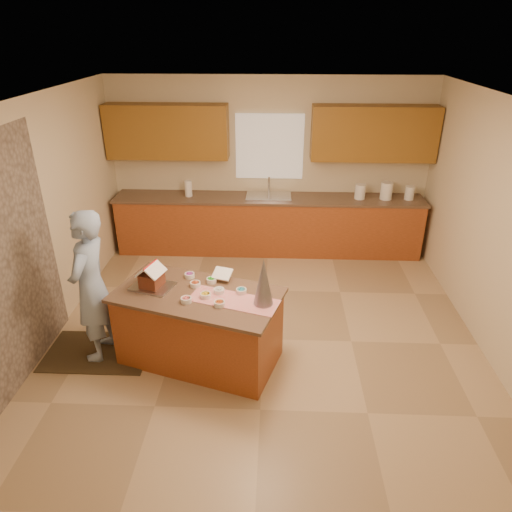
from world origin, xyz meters
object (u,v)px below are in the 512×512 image
island_base (199,328)px  gingerbread_house (152,278)px  tinsel_tree (263,282)px  boy (91,287)px

island_base → gingerbread_house: gingerbread_house is taller
tinsel_tree → boy: 1.85m
island_base → gingerbread_house: 0.75m
gingerbread_house → tinsel_tree: bearing=-13.0°
tinsel_tree → gingerbread_house: (-1.19, 0.27, -0.13)m
tinsel_tree → boy: bearing=173.2°
boy → gingerbread_house: (0.64, 0.06, 0.09)m
island_base → gingerbread_house: bearing=-174.8°
island_base → tinsel_tree: (0.69, -0.17, 0.69)m
island_base → boy: boy is taller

